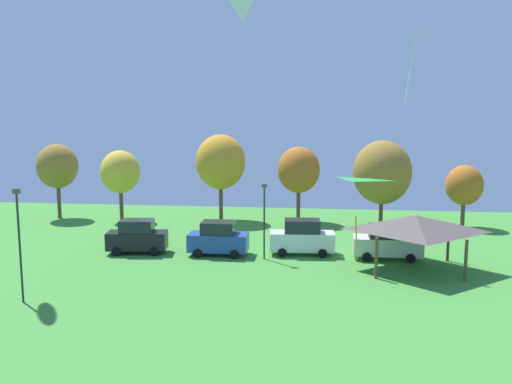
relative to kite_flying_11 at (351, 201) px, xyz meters
name	(u,v)px	position (x,y,z in m)	size (l,w,h in m)	color
kite_flying_11	(351,201)	(0.00, 0.00, 0.00)	(1.96, 1.74, 2.30)	green
parked_car_leftmost	(137,237)	(-14.20, 18.88, -5.95)	(4.45, 2.33, 2.47)	black
parked_car_second_from_left	(218,239)	(-8.23, 19.05, -5.95)	(4.25, 2.11, 2.45)	#234299
parked_car_third_from_left	(302,237)	(-2.25, 19.91, -5.91)	(4.69, 2.14, 2.56)	silver
parked_car_rightmost_in_row	(388,242)	(3.72, 19.46, -5.98)	(4.74, 2.14, 2.37)	silver
park_pavilion	(415,223)	(5.13, 16.98, -4.07)	(6.87, 5.94, 3.60)	brown
light_post_0	(19,239)	(-16.86, 8.07, -3.67)	(0.36, 0.20, 6.17)	#2D2D33
light_post_2	(264,216)	(-4.84, 18.29, -4.11)	(0.36, 0.20, 5.31)	#2D2D33
treeline_tree_0	(57,166)	(-26.18, 30.91, -2.11)	(3.88, 3.88, 7.20)	brown
treeline_tree_1	(120,172)	(-19.76, 30.52, -2.53)	(3.67, 3.67, 6.67)	brown
treeline_tree_2	(221,162)	(-10.37, 31.71, -1.59)	(4.68, 4.68, 8.15)	brown
treeline_tree_3	(299,170)	(-3.02, 31.85, -2.27)	(3.92, 3.92, 7.06)	brown
treeline_tree_4	(382,172)	(4.46, 30.66, -2.27)	(5.18, 5.18, 7.74)	brown
treeline_tree_5	(464,185)	(11.69, 31.12, -3.38)	(3.25, 3.25, 5.58)	brown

